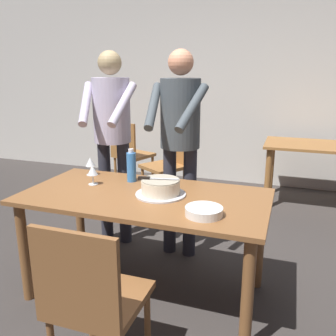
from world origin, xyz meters
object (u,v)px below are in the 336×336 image
(wine_glass_far, at_px, (90,162))
(main_dining_table, at_px, (145,210))
(person_cutting_cake, at_px, (180,132))
(wine_glass_near, at_px, (93,171))
(person_standing_beside, at_px, (112,128))
(background_table, at_px, (309,158))
(cake_knife, at_px, (150,178))
(chair_near_side, at_px, (92,297))
(plate_stack, at_px, (204,211))
(background_chair_0, at_px, (168,161))
(water_bottle, at_px, (131,167))
(background_chair_1, at_px, (130,152))
(cake_on_platter, at_px, (161,188))

(wine_glass_far, bearing_deg, main_dining_table, -26.29)
(person_cutting_cake, bearing_deg, main_dining_table, -94.58)
(main_dining_table, height_order, wine_glass_near, wine_glass_near)
(person_standing_beside, height_order, background_table, person_standing_beside)
(cake_knife, relative_size, chair_near_side, 0.30)
(plate_stack, xyz_separation_m, background_chair_0, (-0.95, 2.11, -0.28))
(water_bottle, distance_m, person_standing_beside, 0.60)
(main_dining_table, distance_m, wine_glass_far, 0.69)
(plate_stack, height_order, chair_near_side, chair_near_side)
(wine_glass_near, height_order, background_table, wine_glass_near)
(plate_stack, distance_m, person_standing_beside, 1.40)
(background_table, distance_m, background_chair_1, 2.26)
(water_bottle, bearing_deg, main_dining_table, -49.94)
(person_cutting_cake, bearing_deg, cake_knife, -91.13)
(background_table, bearing_deg, wine_glass_near, -125.65)
(wine_glass_near, height_order, background_chair_0, background_chair_0)
(person_standing_beside, bearing_deg, background_chair_0, 85.72)
(person_standing_beside, distance_m, background_chair_0, 1.36)
(plate_stack, relative_size, background_chair_1, 0.24)
(plate_stack, distance_m, background_chair_0, 2.33)
(background_table, xyz_separation_m, background_chair_0, (-1.60, -0.36, -0.09))
(cake_knife, xyz_separation_m, plate_stack, (0.43, -0.23, -0.09))
(wine_glass_near, relative_size, chair_near_side, 0.16)
(wine_glass_near, bearing_deg, cake_on_platter, -5.56)
(cake_knife, xyz_separation_m, background_chair_1, (-1.18, 2.18, -0.37))
(wine_glass_near, bearing_deg, chair_near_side, -60.55)
(wine_glass_near, relative_size, person_standing_beside, 0.08)
(wine_glass_near, xyz_separation_m, background_chair_0, (-0.05, 1.81, -0.36))
(cake_knife, bearing_deg, person_cutting_cake, 88.87)
(plate_stack, height_order, water_bottle, water_bottle)
(cake_knife, relative_size, person_standing_beside, 0.16)
(water_bottle, bearing_deg, cake_knife, -43.81)
(main_dining_table, xyz_separation_m, person_cutting_cake, (0.05, 0.63, 0.44))
(cake_knife, bearing_deg, wine_glass_near, 171.78)
(cake_knife, relative_size, background_table, 0.27)
(person_standing_beside, relative_size, background_chair_1, 1.91)
(person_cutting_cake, xyz_separation_m, person_standing_beside, (-0.63, 0.03, 0.00))
(water_bottle, distance_m, person_cutting_cake, 0.51)
(chair_near_side, bearing_deg, background_chair_1, 111.84)
(water_bottle, bearing_deg, plate_stack, -34.57)
(cake_knife, bearing_deg, water_bottle, 136.19)
(main_dining_table, relative_size, plate_stack, 7.54)
(chair_near_side, bearing_deg, main_dining_table, 93.91)
(cake_on_platter, xyz_separation_m, background_table, (1.01, 2.22, -0.22))
(water_bottle, bearing_deg, background_chair_1, 115.71)
(person_cutting_cake, bearing_deg, background_table, 56.65)
(wine_glass_near, bearing_deg, plate_stack, -18.18)
(cake_knife, xyz_separation_m, person_standing_beside, (-0.62, 0.65, 0.21))
(main_dining_table, height_order, water_bottle, water_bottle)
(chair_near_side, distance_m, background_chair_1, 3.21)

